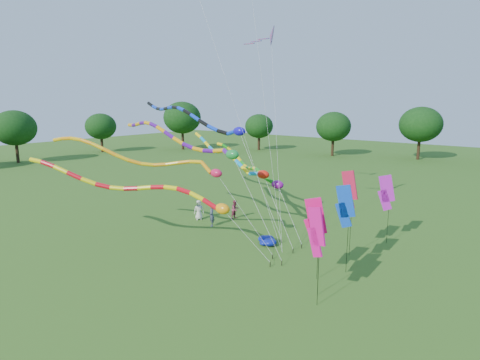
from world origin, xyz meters
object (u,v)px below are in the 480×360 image
Objects in this scene: tube_kite_red at (148,190)px; person_b at (212,215)px; tube_kite_orange at (152,159)px; person_a at (199,210)px; blue_nylon_heap at (268,241)px; person_c at (235,209)px.

tube_kite_red reaches higher than person_b.
tube_kite_orange is 8.08× the size of person_b.
person_a is (-2.03, 6.28, -5.10)m from tube_kite_orange.
person_b is (-0.55, 6.50, -3.26)m from tube_kite_red.
blue_nylon_heap is 0.86× the size of person_b.
tube_kite_red is 9.05× the size of person_a.
tube_kite_red reaches higher than person_c.
tube_kite_red is 2.05m from tube_kite_orange.
person_b is (2.00, -0.62, 0.04)m from person_a.
tube_kite_orange is at bearing -138.51° from blue_nylon_heap.
person_b is (-0.04, 5.66, -5.06)m from tube_kite_orange.
tube_kite_orange reaches higher than person_a.
person_b is 1.09× the size of person_c.
person_a is (-2.54, 7.12, -3.30)m from tube_kite_red.
person_b reaches higher than blue_nylon_heap.
tube_kite_red is 10.03× the size of blue_nylon_heap.
person_b is at bearing -68.84° from person_a.
person_a is 1.04× the size of person_c.
tube_kite_red is 8.64× the size of person_b.
tube_kite_orange is 8.34m from person_a.
tube_kite_orange is 8.77× the size of person_c.
tube_kite_orange reaches higher than person_c.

